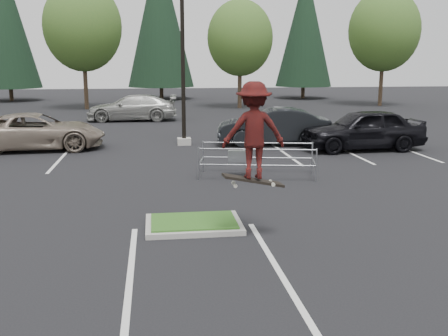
{
  "coord_description": "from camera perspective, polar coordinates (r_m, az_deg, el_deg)",
  "views": [
    {
      "loc": [
        -0.86,
        -11.61,
        3.81
      ],
      "look_at": [
        0.91,
        1.5,
        1.06
      ],
      "focal_mm": 42.0,
      "sensor_mm": 36.0,
      "label": 1
    }
  ],
  "objects": [
    {
      "name": "stall_lines",
      "position": [
        18.05,
        -9.1,
        -0.59
      ],
      "size": [
        22.62,
        17.6,
        0.01
      ],
      "color": "silver",
      "rests_on": "ground"
    },
    {
      "name": "conif_b",
      "position": [
        52.27,
        -7.01,
        16.09
      ],
      "size": [
        6.38,
        6.38,
        14.5
      ],
      "color": "#38281C",
      "rests_on": "ground"
    },
    {
      "name": "car_far_silver",
      "position": [
        33.77,
        -9.96,
        6.48
      ],
      "size": [
        5.73,
        2.54,
        1.63
      ],
      "primitive_type": "imported",
      "rotation": [
        0.0,
        0.0,
        4.67
      ],
      "color": "#A5A59F",
      "rests_on": "ground"
    },
    {
      "name": "conif_a",
      "position": [
        53.36,
        -22.7,
        14.4
      ],
      "size": [
        5.72,
        5.72,
        13.0
      ],
      "color": "#38281C",
      "rests_on": "ground"
    },
    {
      "name": "decid_d",
      "position": [
        46.03,
        16.99,
        13.86
      ],
      "size": [
        5.76,
        5.76,
        9.43
      ],
      "color": "#38281C",
      "rests_on": "ground"
    },
    {
      "name": "car_l_tan",
      "position": [
        23.83,
        -19.72,
        3.76
      ],
      "size": [
        5.84,
        3.01,
        1.57
      ],
      "primitive_type": "imported",
      "rotation": [
        0.0,
        0.0,
        1.64
      ],
      "color": "gray",
      "rests_on": "ground"
    },
    {
      "name": "conif_c",
      "position": [
        53.31,
        8.79,
        14.88
      ],
      "size": [
        5.5,
        5.5,
        12.5
      ],
      "color": "#38281C",
      "rests_on": "ground"
    },
    {
      "name": "light_pole",
      "position": [
        23.66,
        -4.53,
        13.52
      ],
      "size": [
        0.7,
        0.6,
        10.12
      ],
      "color": "#A19F96",
      "rests_on": "ground"
    },
    {
      "name": "decid_c",
      "position": [
        42.03,
        1.73,
        13.7
      ],
      "size": [
        5.12,
        5.12,
        8.38
      ],
      "color": "#38281C",
      "rests_on": "ground"
    },
    {
      "name": "ground",
      "position": [
        12.25,
        -3.32,
        -6.41
      ],
      "size": [
        120.0,
        120.0,
        0.0
      ],
      "primitive_type": "plane",
      "color": "black",
      "rests_on": "ground"
    },
    {
      "name": "decid_b",
      "position": [
        42.51,
        -15.13,
        14.36
      ],
      "size": [
        5.89,
        5.89,
        9.64
      ],
      "color": "#38281C",
      "rests_on": "ground"
    },
    {
      "name": "cart_corral",
      "position": [
        17.28,
        2.22,
        1.27
      ],
      "size": [
        3.96,
        2.07,
        1.07
      ],
      "rotation": [
        0.0,
        0.0,
        -0.2
      ],
      "color": "gray",
      "rests_on": "ground"
    },
    {
      "name": "car_r_charc",
      "position": [
        23.91,
        5.33,
        4.53
      ],
      "size": [
        5.2,
        2.32,
        1.66
      ],
      "primitive_type": "imported",
      "rotation": [
        0.0,
        0.0,
        4.6
      ],
      "color": "black",
      "rests_on": "ground"
    },
    {
      "name": "grass_median",
      "position": [
        12.22,
        -3.33,
        -6.06
      ],
      "size": [
        2.2,
        1.6,
        0.16
      ],
      "color": "#A19F96",
      "rests_on": "ground"
    },
    {
      "name": "car_r_black",
      "position": [
        23.14,
        14.91,
        4.09
      ],
      "size": [
        5.28,
        2.29,
        1.77
      ],
      "primitive_type": "imported",
      "rotation": [
        0.0,
        0.0,
        4.75
      ],
      "color": "black",
      "rests_on": "ground"
    },
    {
      "name": "skateboarder",
      "position": [
        10.9,
        3.26,
        4.03
      ],
      "size": [
        1.33,
        0.79,
        2.23
      ],
      "rotation": [
        0.0,
        0.0,
        3.11
      ],
      "color": "black",
      "rests_on": "ground"
    }
  ]
}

